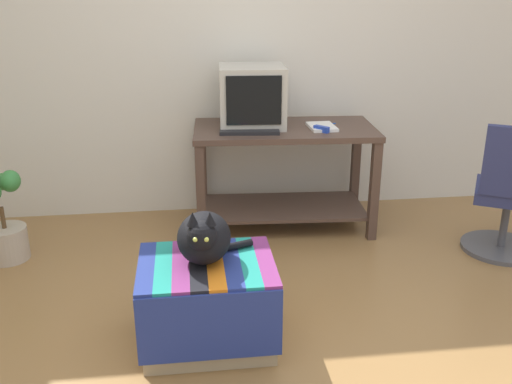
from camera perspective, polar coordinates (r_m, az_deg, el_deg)
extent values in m
plane|color=olive|center=(2.87, 3.19, -16.33)|extent=(14.00, 14.00, 0.00)
cube|color=silver|center=(4.35, -1.40, 14.90)|extent=(8.00, 0.10, 2.60)
cube|color=#4C382D|center=(3.86, -5.53, -0.37)|extent=(0.06, 0.06, 0.71)
cube|color=#4C382D|center=(4.00, 11.68, 0.03)|extent=(0.06, 0.06, 0.71)
cube|color=#4C382D|center=(4.52, 9.86, 2.51)|extent=(0.06, 0.06, 0.71)
cube|color=#4C382D|center=(4.39, -5.34, 2.23)|extent=(0.06, 0.06, 0.71)
cube|color=#4C382D|center=(4.22, 2.72, -1.52)|extent=(1.19, 0.62, 0.02)
cube|color=#4C382D|center=(4.04, 2.86, 6.19)|extent=(1.30, 0.72, 0.04)
cube|color=#BCB7A8|center=(4.08, -0.39, 6.78)|extent=(0.33, 0.30, 0.02)
cube|color=#BCB7A8|center=(4.04, -0.40, 9.52)|extent=(0.47, 0.44, 0.42)
cube|color=black|center=(3.83, -0.21, 9.08)|extent=(0.37, 0.03, 0.33)
cube|color=black|center=(3.87, -0.64, 6.07)|extent=(0.41, 0.19, 0.02)
cube|color=white|center=(4.03, 6.57, 6.47)|extent=(0.18, 0.25, 0.02)
cube|color=tan|center=(2.89, -4.82, -11.05)|extent=(0.62, 0.49, 0.42)
cube|color=navy|center=(2.64, -4.57, -13.32)|extent=(0.65, 0.01, 0.34)
cube|color=navy|center=(2.79, -10.90, -7.41)|extent=(0.08, 0.53, 0.02)
cube|color=#1E897A|center=(2.78, -9.20, -7.35)|extent=(0.08, 0.53, 0.02)
cube|color=#7A2D6B|center=(2.78, -7.51, -7.29)|extent=(0.08, 0.53, 0.02)
cube|color=black|center=(2.78, -5.81, -7.22)|extent=(0.08, 0.53, 0.02)
cube|color=orange|center=(2.78, -4.11, -7.14)|extent=(0.08, 0.53, 0.02)
cube|color=navy|center=(2.79, -2.42, -7.05)|extent=(0.08, 0.53, 0.02)
cube|color=#1E897A|center=(2.79, -0.73, -6.96)|extent=(0.08, 0.53, 0.02)
cube|color=#7A2D6B|center=(2.80, 0.94, -6.86)|extent=(0.08, 0.53, 0.02)
ellipsoid|color=black|center=(2.75, -5.19, -4.53)|extent=(0.29, 0.36, 0.24)
sphere|color=black|center=(2.61, -5.41, -4.37)|extent=(0.14, 0.14, 0.14)
cylinder|color=black|center=(2.87, -2.84, -5.52)|extent=(0.26, 0.12, 0.04)
cone|color=black|center=(2.58, -6.33, -2.67)|extent=(0.06, 0.06, 0.06)
cone|color=black|center=(2.57, -4.61, -2.66)|extent=(0.06, 0.06, 0.06)
sphere|color=#C6D151|center=(2.55, -6.06, -4.74)|extent=(0.02, 0.02, 0.02)
sphere|color=#C6D151|center=(2.55, -4.95, -4.73)|extent=(0.02, 0.02, 0.02)
cylinder|color=#B7A893|center=(4.06, -23.53, -4.71)|extent=(0.27, 0.27, 0.22)
cylinder|color=brown|center=(3.99, -23.89, -2.35)|extent=(0.03, 0.03, 0.14)
ellipsoid|color=#38843D|center=(3.88, -23.26, 1.01)|extent=(0.12, 0.15, 0.14)
ellipsoid|color=#38843D|center=(4.01, -23.85, 0.95)|extent=(0.17, 0.16, 0.11)
cylinder|color=#4C4C51|center=(4.23, 23.14, -5.10)|extent=(0.52, 0.52, 0.03)
cylinder|color=#4C4C51|center=(4.15, 23.49, -2.79)|extent=(0.05, 0.05, 0.34)
cube|color=navy|center=(4.08, 23.90, -0.07)|extent=(0.57, 0.57, 0.08)
cube|color=#2342B7|center=(3.92, 6.53, 6.25)|extent=(0.10, 0.11, 0.04)
cylinder|color=#2351B2|center=(4.14, 7.04, 6.73)|extent=(0.14, 0.03, 0.01)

